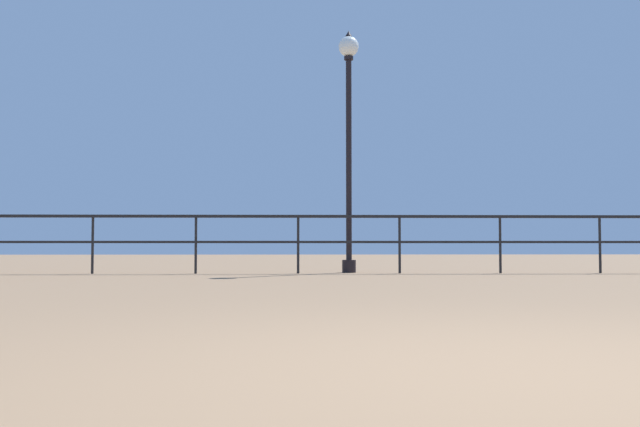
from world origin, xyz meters
name	(u,v)px	position (x,y,z in m)	size (l,w,h in m)	color
ground_plane	(521,376)	(0.00, 0.00, 0.00)	(60.00, 60.00, 0.00)	#86684B
pier_railing	(349,230)	(0.00, 9.09, 0.73)	(25.92, 0.05, 0.99)	black
lamppost_center	(349,116)	(0.02, 9.43, 2.75)	(0.36, 0.36, 4.27)	black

